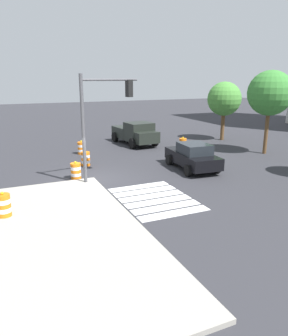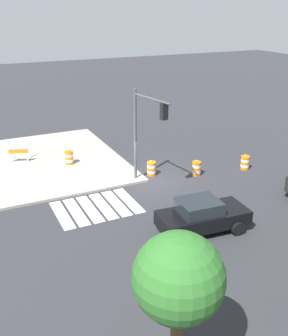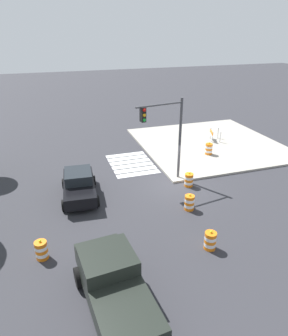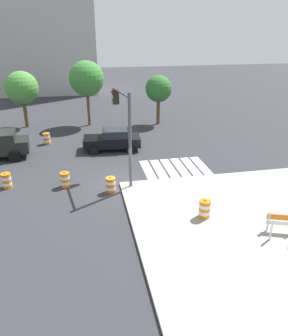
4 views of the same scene
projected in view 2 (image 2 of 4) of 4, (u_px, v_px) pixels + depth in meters
The scene contains 11 objects.
ground_plane at pixel (149, 182), 24.13m from camera, with size 120.00×120.00×0.00m, color #2D2D33.
sidewalk_corner at pixel (30, 164), 26.70m from camera, with size 12.00×12.00×0.15m, color #9E998E.
crosswalk_stripes at pixel (97, 207), 21.02m from camera, with size 4.35×3.20×0.02m.
sports_car at pixel (202, 216), 18.57m from camera, with size 4.43×2.40×1.63m.
traffic_barrel_near_corner at pixel (245, 163), 25.85m from camera, with size 0.56×0.56×1.02m.
traffic_barrel_median_near at pixel (151, 169), 24.91m from camera, with size 0.56×0.56×1.02m.
traffic_barrel_median_far at pixel (196, 168), 24.94m from camera, with size 0.56×0.56×1.02m.
traffic_barrel_on_sidewalk at pixel (69, 157), 26.32m from camera, with size 0.56×0.56×1.02m.
construction_barricade at pixel (19, 153), 26.79m from camera, with size 1.43×1.15×1.00m.
traffic_light_pole at pixel (147, 123), 22.05m from camera, with size 0.81×3.26×5.50m.
street_tree_streetside_mid at pixel (178, 279), 10.26m from camera, with size 2.49×2.49×4.64m.
Camera 2 is at (9.81, 19.71, 9.93)m, focal length 42.15 mm.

